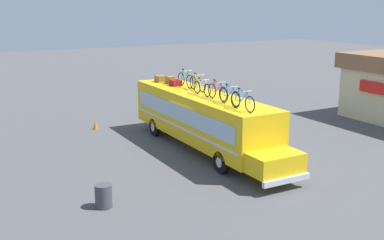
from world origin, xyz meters
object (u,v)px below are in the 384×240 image
at_px(rooftop_bicycle_5, 230,96).
at_px(traffic_cone, 96,125).
at_px(bus, 203,118).
at_px(trash_bin, 104,196).
at_px(luggage_bag_1, 161,79).
at_px(rooftop_bicycle_4, 217,92).
at_px(rooftop_bicycle_1, 185,80).
at_px(luggage_bag_2, 170,80).
at_px(rooftop_bicycle_2, 198,83).
at_px(rooftop_bicycle_3, 202,88).
at_px(rooftop_bicycle_6, 242,101).
at_px(luggage_bag_3, 176,83).

distance_m(rooftop_bicycle_5, traffic_cone, 10.46).
relative_size(bus, trash_bin, 14.02).
distance_m(luggage_bag_1, trash_bin, 11.62).
xyz_separation_m(rooftop_bicycle_5, trash_bin, (1.73, -6.62, -2.84)).
height_order(rooftop_bicycle_4, rooftop_bicycle_5, rooftop_bicycle_4).
distance_m(rooftop_bicycle_1, rooftop_bicycle_5, 5.16).
relative_size(luggage_bag_2, traffic_cone, 0.93).
distance_m(rooftop_bicycle_2, rooftop_bicycle_3, 1.32).
height_order(rooftop_bicycle_4, rooftop_bicycle_6, rooftop_bicycle_4).
bearing_deg(traffic_cone, rooftop_bicycle_5, 19.59).
height_order(luggage_bag_3, rooftop_bicycle_3, rooftop_bicycle_3).
distance_m(luggage_bag_1, traffic_cone, 4.86).
height_order(rooftop_bicycle_1, trash_bin, rooftop_bicycle_1).
bearing_deg(rooftop_bicycle_3, rooftop_bicycle_2, 159.96).
height_order(luggage_bag_1, rooftop_bicycle_2, rooftop_bicycle_2).
bearing_deg(luggage_bag_1, rooftop_bicycle_5, -0.37).
bearing_deg(traffic_cone, rooftop_bicycle_1, 41.73).
xyz_separation_m(luggage_bag_2, rooftop_bicycle_4, (5.32, -0.15, 0.18)).
relative_size(rooftop_bicycle_5, traffic_cone, 3.04).
xyz_separation_m(luggage_bag_2, trash_bin, (8.29, -6.89, -2.67)).
distance_m(rooftop_bicycle_1, rooftop_bicycle_6, 6.42).
relative_size(rooftop_bicycle_1, rooftop_bicycle_2, 1.04).
relative_size(luggage_bag_1, rooftop_bicycle_2, 0.39).
distance_m(bus, trash_bin, 8.30).
distance_m(luggage_bag_1, rooftop_bicycle_3, 4.83).
relative_size(rooftop_bicycle_3, traffic_cone, 3.00).
bearing_deg(bus, rooftop_bicycle_6, -5.80).
bearing_deg(rooftop_bicycle_2, bus, -13.94).
bearing_deg(rooftop_bicycle_6, luggage_bag_3, 177.04).
xyz_separation_m(rooftop_bicycle_3, rooftop_bicycle_6, (3.83, -0.22, 0.03)).
height_order(bus, traffic_cone, bus).
relative_size(bus, rooftop_bicycle_6, 6.97).
relative_size(bus, rooftop_bicycle_4, 7.24).
bearing_deg(luggage_bag_3, rooftop_bicycle_5, -1.92).
distance_m(rooftop_bicycle_4, trash_bin, 7.90).
distance_m(rooftop_bicycle_6, traffic_cone, 11.55).
relative_size(rooftop_bicycle_4, rooftop_bicycle_5, 1.02).
distance_m(rooftop_bicycle_5, trash_bin, 7.41).
bearing_deg(rooftop_bicycle_3, luggage_bag_1, -179.98).
bearing_deg(luggage_bag_3, rooftop_bicycle_6, -2.96).
bearing_deg(luggage_bag_3, rooftop_bicycle_3, -2.61).
bearing_deg(rooftop_bicycle_6, rooftop_bicycle_2, 172.46).
xyz_separation_m(bus, rooftop_bicycle_4, (1.52, -0.12, 1.60)).
xyz_separation_m(luggage_bag_2, rooftop_bicycle_3, (3.97, -0.22, 0.15)).
bearing_deg(bus, luggage_bag_1, -177.65).
xyz_separation_m(luggage_bag_1, rooftop_bicycle_6, (8.66, -0.22, 0.20)).
relative_size(rooftop_bicycle_4, trash_bin, 1.94).
xyz_separation_m(rooftop_bicycle_3, trash_bin, (4.31, -6.67, -2.82)).
bearing_deg(rooftop_bicycle_6, bus, 174.20).
distance_m(bus, rooftop_bicycle_6, 4.34).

